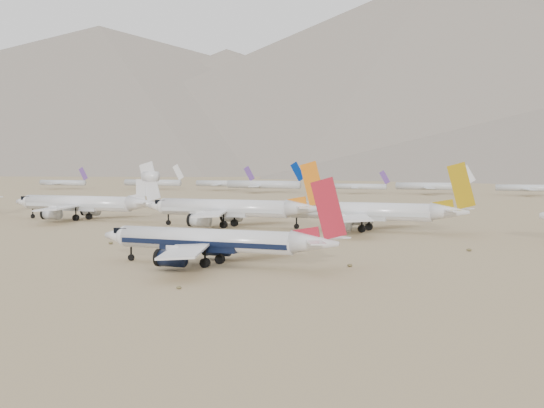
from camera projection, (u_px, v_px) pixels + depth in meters
The scene contains 7 objects.
ground at pixel (209, 260), 127.74m from camera, with size 7000.00×7000.00×0.00m, color olive.
main_airliner at pixel (216, 241), 120.31m from camera, with size 40.62×39.67×14.33m.
row2_gold_tail at pixel (368, 212), 181.97m from camera, with size 47.07×46.04×16.76m.
row2_orange_tail at pixel (231, 209), 193.97m from camera, with size 47.78×46.74×17.04m.
row2_white_trijet at pixel (86, 203), 218.50m from camera, with size 48.09×47.00×17.04m.
distant_storage_row at pixel (505, 187), 393.48m from camera, with size 576.03×68.95×16.30m.
desert_scrub at pixel (109, 285), 99.59m from camera, with size 261.14×121.67×0.63m.
Camera 1 is at (61.12, -111.91, 16.16)m, focal length 50.00 mm.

